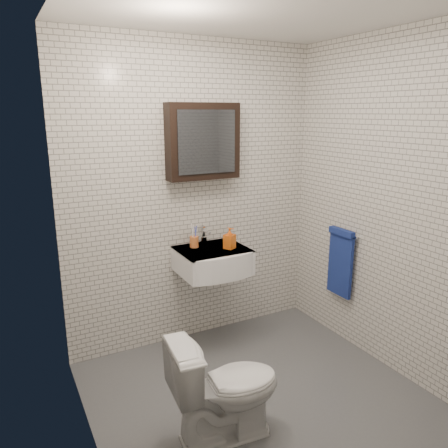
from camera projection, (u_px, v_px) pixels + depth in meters
name	position (u px, v px, depth m)	size (l,w,h in m)	color
ground	(256.00, 393.00, 3.07)	(2.20, 2.00, 0.01)	#53565B
room_shell	(260.00, 189.00, 2.71)	(2.22, 2.02, 2.51)	silver
washbasin	(215.00, 261.00, 3.54)	(0.55, 0.50, 0.20)	white
faucet	(204.00, 236.00, 3.66)	(0.06, 0.20, 0.15)	silver
mirror_cabinet	(203.00, 142.00, 3.47)	(0.60, 0.15, 0.60)	black
towel_rail	(341.00, 260.00, 3.67)	(0.09, 0.30, 0.58)	silver
toothbrush_cup	(194.00, 241.00, 3.58)	(0.09, 0.09, 0.20)	#CC6A33
soap_bottle	(230.00, 238.00, 3.53)	(0.08, 0.08, 0.17)	#FF5C1A
toilet	(225.00, 387.00, 2.60)	(0.38, 0.66, 0.67)	white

